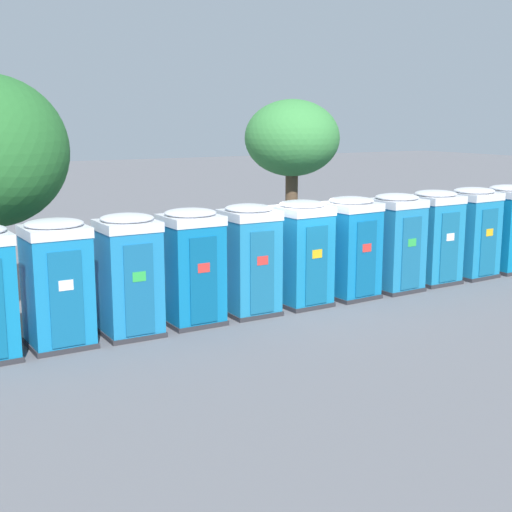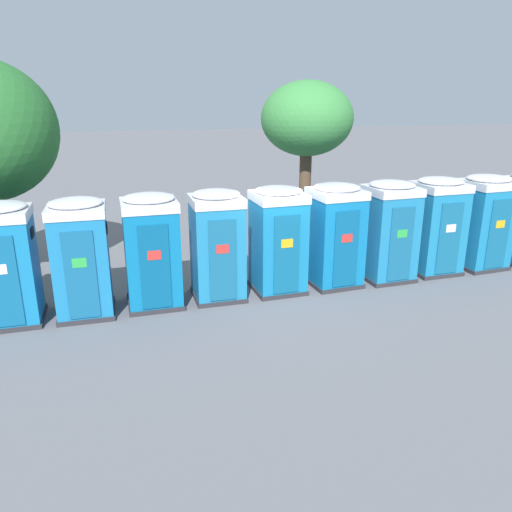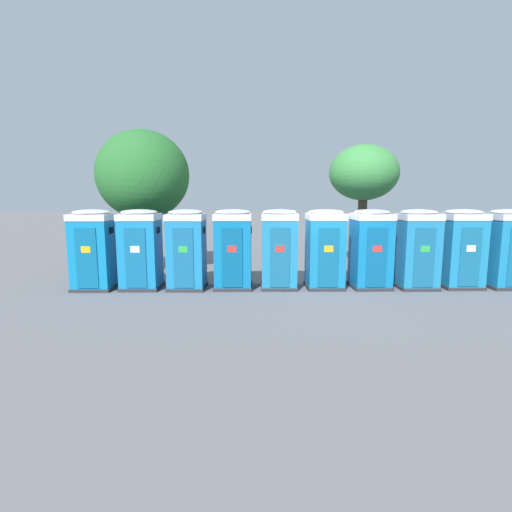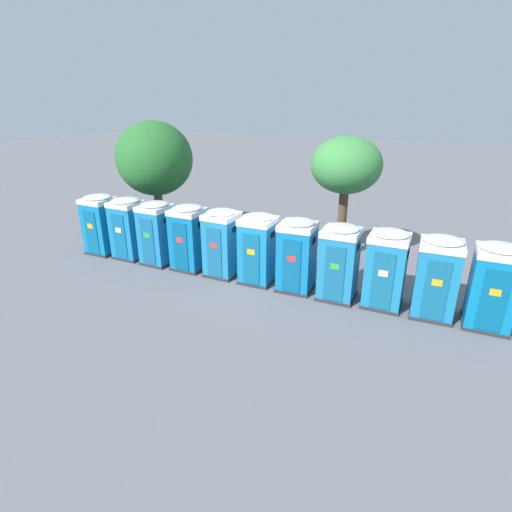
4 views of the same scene
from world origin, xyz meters
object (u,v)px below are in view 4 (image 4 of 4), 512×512
object	(u,v)px
portapotty_9	(437,277)
street_tree_1	(346,167)
portapotty_1	(129,228)
portapotty_8	(386,269)
portapotty_2	(157,233)
portapotty_0	(101,224)
portapotty_6	(297,255)
street_tree_0	(155,159)
portapotty_3	(189,237)
portapotty_5	(258,248)
portapotty_7	(339,262)
portapotty_4	(222,243)
portapotty_10	(493,286)

from	to	relation	value
portapotty_9	street_tree_1	xyz separation A→B (m)	(-3.88, 3.40, 2.54)
portapotty_1	portapotty_8	distance (m)	10.32
portapotty_2	portapotty_0	bearing A→B (deg)	-177.56
portapotty_0	portapotty_6	xyz separation A→B (m)	(8.84, 0.38, 0.00)
portapotty_0	portapotty_6	distance (m)	8.85
portapotty_0	portapotty_1	world-z (taller)	same
portapotty_1	portapotty_9	size ratio (longest dim) A/B	1.00
portapotty_0	portapotty_8	world-z (taller)	same
portapotty_6	street_tree_1	world-z (taller)	street_tree_1
portapotty_1	street_tree_0	xyz separation A→B (m)	(-0.65, 2.73, 2.43)
street_tree_1	street_tree_0	bearing A→B (deg)	-172.51
street_tree_0	street_tree_1	size ratio (longest dim) A/B	1.09
portapotty_3	portapotty_5	size ratio (longest dim) A/B	1.00
portapotty_7	portapotty_9	xyz separation A→B (m)	(2.94, 0.17, -0.00)
portapotty_2	portapotty_9	bearing A→B (deg)	2.44
portapotty_3	portapotty_8	size ratio (longest dim) A/B	1.00
portapotty_1	portapotty_6	bearing A→B (deg)	2.14
portapotty_2	portapotty_4	distance (m)	2.95
portapotty_0	portapotty_3	world-z (taller)	same
portapotty_9	street_tree_1	distance (m)	5.75
portapotty_6	portapotty_3	bearing A→B (deg)	-178.21
portapotty_8	street_tree_1	bearing A→B (deg)	125.04
portapotty_2	portapotty_4	bearing A→B (deg)	3.44
portapotty_5	portapotty_8	size ratio (longest dim) A/B	1.00
portapotty_5	street_tree_1	size ratio (longest dim) A/B	0.51
portapotty_2	portapotty_10	bearing A→B (deg)	2.34
portapotty_7	portapotty_10	world-z (taller)	same
street_tree_0	street_tree_1	xyz separation A→B (m)	(8.56, 1.13, 0.11)
portapotty_8	street_tree_1	world-z (taller)	street_tree_1
portapotty_2	portapotty_5	world-z (taller)	same
portapotty_1	portapotty_9	distance (m)	11.80
portapotty_10	portapotty_7	bearing A→B (deg)	-177.32
portapotty_5	portapotty_4	bearing A→B (deg)	-178.30
portapotty_4	portapotty_0	bearing A→B (deg)	-177.06
portapotty_6	portapotty_9	bearing A→B (deg)	2.35
portapotty_7	street_tree_0	distance (m)	10.10
portapotty_1	portapotty_4	world-z (taller)	same
portapotty_3	portapotty_9	distance (m)	8.85
portapotty_7	street_tree_0	bearing A→B (deg)	165.60
portapotty_7	portapotty_6	bearing A→B (deg)	-179.40
portapotty_1	portapotty_10	bearing A→B (deg)	2.15
portapotty_8	portapotty_7	bearing A→B (deg)	-174.59
portapotty_5	portapotty_8	xyz separation A→B (m)	(4.42, 0.19, -0.00)
portapotty_0	portapotty_4	bearing A→B (deg)	2.94
portapotty_0	portapotty_7	bearing A→B (deg)	2.22
portapotty_4	portapotty_9	bearing A→B (deg)	2.04
portapotty_8	portapotty_9	distance (m)	1.48
portapotty_5	street_tree_0	world-z (taller)	street_tree_0
portapotty_6	street_tree_1	xyz separation A→B (m)	(0.54, 3.58, 2.54)
portapotty_6	portapotty_10	size ratio (longest dim) A/B	1.00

